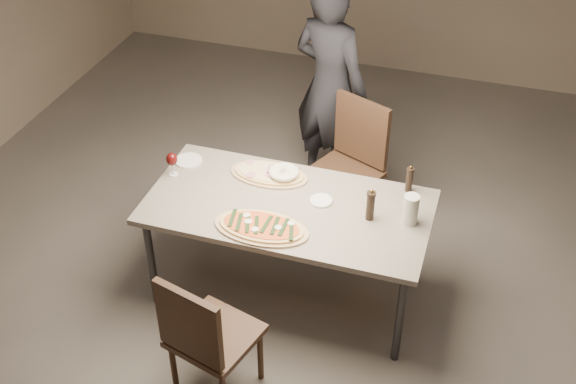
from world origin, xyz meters
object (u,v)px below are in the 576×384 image
(carafe, at_px, (411,210))
(chair_far, at_px, (350,159))
(bread_basket, at_px, (284,174))
(zucchini_pizza, at_px, (262,227))
(diner, at_px, (330,87))
(dining_table, at_px, (288,212))
(pepper_mill_left, at_px, (370,205))
(chair_near, at_px, (205,335))
(ham_pizza, at_px, (269,174))

(carafe, height_order, chair_far, chair_far)
(bread_basket, relative_size, chair_far, 0.20)
(zucchini_pizza, xyz_separation_m, diner, (-0.01, 1.61, 0.12))
(bread_basket, bearing_deg, dining_table, -66.72)
(bread_basket, bearing_deg, carafe, -12.89)
(dining_table, distance_m, pepper_mill_left, 0.55)
(chair_near, relative_size, diner, 0.53)
(zucchini_pizza, height_order, ham_pizza, zucchini_pizza)
(bread_basket, xyz_separation_m, pepper_mill_left, (0.63, -0.24, 0.06))
(dining_table, relative_size, chair_near, 1.93)
(pepper_mill_left, bearing_deg, ham_pizza, 161.97)
(zucchini_pizza, relative_size, carafe, 2.95)
(chair_near, bearing_deg, zucchini_pizza, 97.70)
(zucchini_pizza, xyz_separation_m, chair_near, (-0.09, -0.70, -0.24))
(ham_pizza, bearing_deg, carafe, -27.64)
(zucchini_pizza, bearing_deg, bread_basket, 102.02)
(dining_table, height_order, ham_pizza, ham_pizza)
(bread_basket, distance_m, diner, 1.08)
(dining_table, xyz_separation_m, chair_far, (0.20, 0.88, -0.13))
(carafe, relative_size, chair_far, 0.20)
(bread_basket, height_order, chair_near, chair_near)
(pepper_mill_left, height_order, carafe, pepper_mill_left)
(dining_table, xyz_separation_m, ham_pizza, (-0.22, 0.26, 0.07))
(bread_basket, bearing_deg, zucchini_pizza, -86.71)
(zucchini_pizza, xyz_separation_m, carafe, (0.84, 0.34, 0.08))
(chair_near, height_order, diner, diner)
(ham_pizza, bearing_deg, chair_near, -103.88)
(bread_basket, distance_m, pepper_mill_left, 0.68)
(zucchini_pizza, distance_m, pepper_mill_left, 0.68)
(zucchini_pizza, xyz_separation_m, chair_far, (0.28, 1.16, -0.20))
(ham_pizza, height_order, diner, diner)
(chair_near, xyz_separation_m, chair_far, (0.37, 1.86, 0.04))
(chair_near, distance_m, diner, 2.34)
(carafe, bearing_deg, chair_near, -132.05)
(bread_basket, bearing_deg, chair_far, 63.53)
(ham_pizza, relative_size, bread_basket, 2.63)
(bread_basket, relative_size, diner, 0.11)
(chair_far, distance_m, diner, 0.62)
(carafe, xyz_separation_m, chair_far, (-0.56, 0.82, -0.28))
(dining_table, distance_m, bread_basket, 0.29)
(ham_pizza, xyz_separation_m, bread_basket, (0.11, -0.00, 0.03))
(ham_pizza, bearing_deg, pepper_mill_left, -33.92)
(bread_basket, height_order, diner, diner)
(ham_pizza, distance_m, chair_far, 0.77)
(chair_near, bearing_deg, ham_pizza, 107.37)
(zucchini_pizza, relative_size, chair_near, 0.63)
(zucchini_pizza, distance_m, chair_near, 0.75)
(ham_pizza, bearing_deg, chair_far, 40.12)
(diner, bearing_deg, pepper_mill_left, 136.51)
(ham_pizza, relative_size, chair_far, 0.52)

